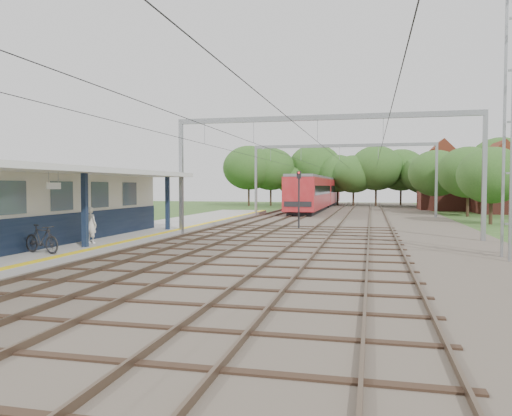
% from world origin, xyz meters
% --- Properties ---
extents(ground, '(160.00, 160.00, 0.00)m').
position_xyz_m(ground, '(0.00, 0.00, 0.00)').
color(ground, '#2D4C1E').
rests_on(ground, ground).
extents(ballast_bed, '(18.00, 90.00, 0.10)m').
position_xyz_m(ballast_bed, '(4.00, 30.00, 0.05)').
color(ballast_bed, '#473D33').
rests_on(ballast_bed, ground).
extents(platform, '(5.00, 52.00, 0.35)m').
position_xyz_m(platform, '(-7.50, 14.00, 0.17)').
color(platform, gray).
rests_on(platform, ground).
extents(yellow_stripe, '(0.45, 52.00, 0.01)m').
position_xyz_m(yellow_stripe, '(-5.25, 14.00, 0.35)').
color(yellow_stripe, yellow).
rests_on(yellow_stripe, platform).
extents(station_building, '(3.41, 18.00, 3.40)m').
position_xyz_m(station_building, '(-8.88, 7.00, 2.04)').
color(station_building, beige).
rests_on(station_building, platform).
extents(canopy, '(6.40, 20.00, 3.44)m').
position_xyz_m(canopy, '(-7.77, 6.00, 3.64)').
color(canopy, '#121F39').
rests_on(canopy, platform).
extents(rail_tracks, '(11.80, 88.00, 0.15)m').
position_xyz_m(rail_tracks, '(1.50, 30.00, 0.18)').
color(rail_tracks, brown).
rests_on(rail_tracks, ballast_bed).
extents(catenary_system, '(17.22, 88.00, 7.00)m').
position_xyz_m(catenary_system, '(3.39, 25.28, 5.51)').
color(catenary_system, gray).
rests_on(catenary_system, ground).
extents(tree_band, '(31.72, 30.88, 8.82)m').
position_xyz_m(tree_band, '(3.84, 57.12, 4.92)').
color(tree_band, '#382619').
rests_on(tree_band, ground).
extents(house_near, '(7.00, 6.12, 7.89)m').
position_xyz_m(house_near, '(21.00, 46.00, 2.99)').
color(house_near, brown).
rests_on(house_near, ground).
extents(house_far, '(8.00, 6.12, 8.66)m').
position_xyz_m(house_far, '(16.00, 52.00, 3.23)').
color(house_far, brown).
rests_on(house_far, ground).
extents(person, '(0.70, 0.54, 1.69)m').
position_xyz_m(person, '(-6.38, 7.26, 1.19)').
color(person, silver).
rests_on(person, platform).
extents(bicycle, '(1.97, 1.02, 1.14)m').
position_xyz_m(bicycle, '(-6.38, 3.72, 0.92)').
color(bicycle, black).
rests_on(bicycle, platform).
extents(train, '(3.09, 38.48, 4.05)m').
position_xyz_m(train, '(-0.50, 52.16, 2.25)').
color(train, black).
rests_on(train, ballast_bed).
extents(signal_post, '(0.31, 0.28, 4.01)m').
position_xyz_m(signal_post, '(1.35, 20.68, 2.45)').
color(signal_post, black).
rests_on(signal_post, ground).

